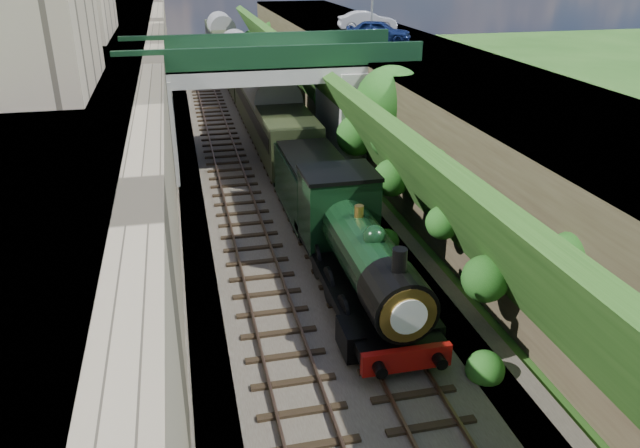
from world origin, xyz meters
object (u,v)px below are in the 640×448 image
Objects in this scene: road_bridge at (276,96)px; tree at (392,104)px; car_silver at (367,21)px; locomotive at (359,255)px; car_blue at (378,31)px; tender at (314,190)px.

road_bridge reaches higher than tree.
locomotive is at bearing 169.66° from car_silver.
road_bridge is 2.42× the size of tree.
car_silver is at bearing 50.96° from road_bridge.
tree is at bearing -168.23° from car_blue.
locomotive is (0.26, -16.36, -2.18)m from road_bridge.
locomotive is (-8.35, -26.98, -5.05)m from car_silver.
car_blue is 0.98× the size of car_silver.
car_blue is at bearing 61.68° from tender.
tree is at bearing -49.49° from road_bridge.
tree is at bearing 34.03° from tender.
road_bridge is at bearing 130.51° from tree.
tree is 10.70m from car_blue.
road_bridge is at bearing 145.68° from car_blue.
road_bridge is 3.78× the size of car_silver.
road_bridge is 9.08m from car_blue.
locomotive is (-4.71, -10.55, -2.75)m from tree.
tree is at bearing 65.92° from locomotive.
tree is 1.56× the size of car_silver.
car_silver reaches higher than tree.
car_silver is (3.64, 16.43, 2.30)m from tree.
car_blue reaches higher than locomotive.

